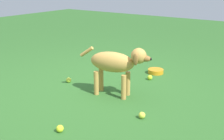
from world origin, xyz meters
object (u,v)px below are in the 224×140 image
object	(u,v)px
water_bowl	(156,71)
tennis_ball_0	(150,77)
dog	(116,63)
tennis_ball_2	(60,129)
tennis_ball_3	(69,80)
tennis_ball_1	(142,115)

from	to	relation	value
water_bowl	tennis_ball_0	bearing A→B (deg)	101.91
dog	tennis_ball_2	bearing A→B (deg)	-97.86
tennis_ball_2	tennis_ball_3	size ratio (longest dim) A/B	1.00
dog	tennis_ball_1	bearing A→B (deg)	-43.60
tennis_ball_3	water_bowl	distance (m)	1.25
tennis_ball_1	tennis_ball_3	size ratio (longest dim) A/B	1.00
tennis_ball_2	water_bowl	bearing A→B (deg)	-88.36
dog	tennis_ball_2	size ratio (longest dim) A/B	12.97
tennis_ball_0	tennis_ball_1	xyz separation A→B (m)	(-0.46, 1.03, 0.00)
tennis_ball_3	dog	bearing A→B (deg)	179.99
tennis_ball_0	tennis_ball_3	xyz separation A→B (m)	(0.82, 0.70, 0.00)
tennis_ball_0	water_bowl	xyz separation A→B (m)	(0.06, -0.29, -0.00)
dog	water_bowl	xyz separation A→B (m)	(-0.01, -0.99, -0.36)
dog	water_bowl	size ratio (longest dim) A/B	3.89
tennis_ball_3	tennis_ball_1	bearing A→B (deg)	165.49
dog	tennis_ball_0	bearing A→B (deg)	72.67
dog	tennis_ball_3	xyz separation A→B (m)	(0.75, -0.00, -0.35)
tennis_ball_0	tennis_ball_1	bearing A→B (deg)	114.01
tennis_ball_1	tennis_ball_3	distance (m)	1.32
dog	tennis_ball_0	distance (m)	0.79
tennis_ball_0	tennis_ball_2	distance (m)	1.67
tennis_ball_0	dog	bearing A→B (deg)	84.30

